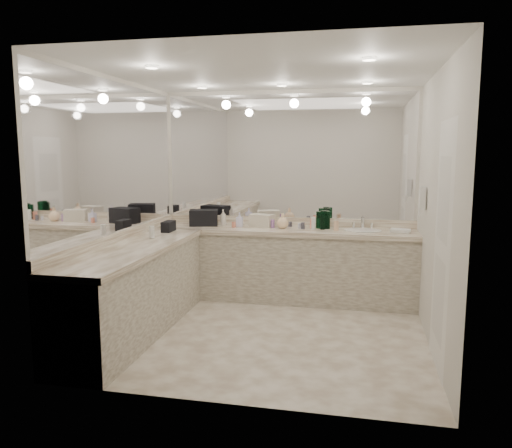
% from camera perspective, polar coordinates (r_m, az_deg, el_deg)
% --- Properties ---
extents(floor, '(3.20, 3.20, 0.00)m').
position_cam_1_polar(floor, '(5.24, 1.11, -12.26)').
color(floor, beige).
rests_on(floor, ground).
extents(ceiling, '(3.20, 3.20, 0.00)m').
position_cam_1_polar(ceiling, '(4.96, 1.20, 17.12)').
color(ceiling, white).
rests_on(ceiling, floor).
extents(wall_back, '(3.20, 0.02, 2.60)m').
position_cam_1_polar(wall_back, '(6.41, 3.66, 3.46)').
color(wall_back, beige).
rests_on(wall_back, floor).
extents(wall_left, '(0.02, 3.00, 2.60)m').
position_cam_1_polar(wall_left, '(5.46, -15.59, 2.33)').
color(wall_left, beige).
rests_on(wall_left, floor).
extents(wall_right, '(0.02, 3.00, 2.60)m').
position_cam_1_polar(wall_right, '(4.90, 19.88, 1.48)').
color(wall_right, beige).
rests_on(wall_right, floor).
extents(vanity_back_base, '(3.20, 0.60, 0.84)m').
position_cam_1_polar(vanity_back_base, '(6.25, 3.19, -4.84)').
color(vanity_back_base, beige).
rests_on(vanity_back_base, floor).
extents(vanity_back_top, '(3.20, 0.64, 0.06)m').
position_cam_1_polar(vanity_back_top, '(6.15, 3.20, -0.77)').
color(vanity_back_top, '#F1E4CE').
rests_on(vanity_back_top, vanity_back_base).
extents(vanity_left_base, '(0.60, 2.40, 0.84)m').
position_cam_1_polar(vanity_left_base, '(5.23, -13.79, -7.70)').
color(vanity_left_base, beige).
rests_on(vanity_left_base, floor).
extents(vanity_left_top, '(0.64, 2.42, 0.06)m').
position_cam_1_polar(vanity_left_top, '(5.12, -13.86, -2.86)').
color(vanity_left_top, '#F1E4CE').
rests_on(vanity_left_top, vanity_left_base).
extents(backsplash_back, '(3.20, 0.04, 0.10)m').
position_cam_1_polar(backsplash_back, '(6.43, 3.60, 0.33)').
color(backsplash_back, '#F1E4CE').
rests_on(backsplash_back, vanity_back_top).
extents(backsplash_left, '(0.04, 3.00, 0.10)m').
position_cam_1_polar(backsplash_left, '(5.50, -15.27, -1.30)').
color(backsplash_left, '#F1E4CE').
rests_on(backsplash_left, vanity_left_top).
extents(mirror_back, '(3.12, 0.01, 1.55)m').
position_cam_1_polar(mirror_back, '(6.37, 3.68, 7.71)').
color(mirror_back, white).
rests_on(mirror_back, wall_back).
extents(mirror_left, '(0.01, 2.92, 1.55)m').
position_cam_1_polar(mirror_left, '(5.43, -15.68, 7.32)').
color(mirror_left, white).
rests_on(mirror_left, wall_left).
extents(sink, '(0.44, 0.44, 0.03)m').
position_cam_1_polar(sink, '(6.09, 12.09, -0.80)').
color(sink, white).
rests_on(sink, vanity_back_top).
extents(faucet, '(0.24, 0.16, 0.14)m').
position_cam_1_polar(faucet, '(6.29, 12.11, 0.17)').
color(faucet, silver).
rests_on(faucet, vanity_back_top).
extents(wall_phone, '(0.06, 0.10, 0.24)m').
position_cam_1_polar(wall_phone, '(5.58, 18.47, 2.84)').
color(wall_phone, white).
rests_on(wall_phone, wall_right).
extents(door, '(0.02, 0.82, 2.10)m').
position_cam_1_polar(door, '(4.44, 20.43, -2.47)').
color(door, white).
rests_on(door, wall_right).
extents(black_toiletry_bag, '(0.40, 0.31, 0.20)m').
position_cam_1_polar(black_toiletry_bag, '(6.40, -6.01, 0.73)').
color(black_toiletry_bag, black).
rests_on(black_toiletry_bag, vanity_back_top).
extents(black_bag_spill, '(0.10, 0.23, 0.13)m').
position_cam_1_polar(black_bag_spill, '(5.98, -9.98, -0.26)').
color(black_bag_spill, black).
rests_on(black_bag_spill, vanity_left_top).
extents(cream_cosmetic_case, '(0.32, 0.25, 0.16)m').
position_cam_1_polar(cream_cosmetic_case, '(6.26, 0.68, 0.43)').
color(cream_cosmetic_case, beige).
rests_on(cream_cosmetic_case, vanity_back_top).
extents(hand_towel, '(0.24, 0.18, 0.04)m').
position_cam_1_polar(hand_towel, '(6.08, 16.16, -0.74)').
color(hand_towel, white).
rests_on(hand_towel, vanity_back_top).
extents(lotion_left, '(0.06, 0.06, 0.13)m').
position_cam_1_polar(lotion_left, '(5.54, -11.82, -0.94)').
color(lotion_left, white).
rests_on(lotion_left, vanity_left_top).
extents(soap_bottle_a, '(0.09, 0.09, 0.20)m').
position_cam_1_polar(soap_bottle_a, '(6.39, -3.77, 0.76)').
color(soap_bottle_a, silver).
rests_on(soap_bottle_a, vanity_back_top).
extents(soap_bottle_b, '(0.08, 0.09, 0.18)m').
position_cam_1_polar(soap_bottle_b, '(6.28, -1.89, 0.51)').
color(soap_bottle_b, white).
rests_on(soap_bottle_b, vanity_back_top).
extents(soap_bottle_c, '(0.16, 0.16, 0.19)m').
position_cam_1_polar(soap_bottle_c, '(6.14, 3.06, 0.38)').
color(soap_bottle_c, '#FFD5A3').
rests_on(soap_bottle_c, vanity_back_top).
extents(green_bottle_0, '(0.07, 0.07, 0.22)m').
position_cam_1_polar(green_bottle_0, '(6.16, 7.72, 0.49)').
color(green_bottle_0, '#0A4423').
rests_on(green_bottle_0, vanity_back_top).
extents(green_bottle_1, '(0.07, 0.07, 0.21)m').
position_cam_1_polar(green_bottle_1, '(6.20, 7.22, 0.49)').
color(green_bottle_1, '#0A4423').
rests_on(green_bottle_1, vanity_back_top).
extents(green_bottle_2, '(0.07, 0.07, 0.21)m').
position_cam_1_polar(green_bottle_2, '(6.24, 7.98, 0.56)').
color(green_bottle_2, '#0A4423').
rests_on(green_bottle_2, vanity_back_top).
extents(green_bottle_3, '(0.07, 0.07, 0.22)m').
position_cam_1_polar(green_bottle_3, '(6.15, 8.15, 0.45)').
color(green_bottle_3, '#0A4423').
rests_on(green_bottle_3, vanity_back_top).
extents(green_bottle_4, '(0.06, 0.06, 0.18)m').
position_cam_1_polar(green_bottle_4, '(6.10, 7.63, 0.24)').
color(green_bottle_4, '#0A4423').
rests_on(green_bottle_4, vanity_back_top).
extents(amenity_bottle_0, '(0.06, 0.06, 0.06)m').
position_cam_1_polar(amenity_bottle_0, '(6.29, 3.90, -0.02)').
color(amenity_bottle_0, '#3F3F4C').
rests_on(amenity_bottle_0, vanity_back_top).
extents(amenity_bottle_1, '(0.06, 0.06, 0.11)m').
position_cam_1_polar(amenity_bottle_1, '(6.19, 6.49, 0.04)').
color(amenity_bottle_1, '#E57F66').
rests_on(amenity_bottle_1, vanity_back_top).
extents(amenity_bottle_2, '(0.04, 0.04, 0.06)m').
position_cam_1_polar(amenity_bottle_2, '(6.15, 4.98, -0.21)').
color(amenity_bottle_2, silver).
rests_on(amenity_bottle_2, vanity_back_top).
extents(amenity_bottle_3, '(0.05, 0.05, 0.07)m').
position_cam_1_polar(amenity_bottle_3, '(6.22, -2.56, -0.07)').
color(amenity_bottle_3, '#E57F66').
rests_on(amenity_bottle_3, vanity_back_top).
extents(amenity_bottle_4, '(0.05, 0.05, 0.10)m').
position_cam_1_polar(amenity_bottle_4, '(6.18, 1.91, 0.04)').
color(amenity_bottle_4, '#9966B2').
rests_on(amenity_bottle_4, vanity_back_top).
extents(amenity_bottle_5, '(0.05, 0.05, 0.15)m').
position_cam_1_polar(amenity_bottle_5, '(6.09, 6.59, 0.09)').
color(amenity_bottle_5, white).
rests_on(amenity_bottle_5, vanity_back_top).
extents(amenity_bottle_6, '(0.05, 0.05, 0.09)m').
position_cam_1_polar(amenity_bottle_6, '(6.39, -5.42, 0.22)').
color(amenity_bottle_6, '#3F3F4C').
rests_on(amenity_bottle_6, vanity_back_top).
extents(amenity_bottle_7, '(0.05, 0.05, 0.08)m').
position_cam_1_polar(amenity_bottle_7, '(6.10, 5.39, -0.21)').
color(amenity_bottle_7, '#3F3F4C').
rests_on(amenity_bottle_7, vanity_back_top).
extents(amenity_bottle_8, '(0.06, 0.06, 0.12)m').
position_cam_1_polar(amenity_bottle_8, '(6.02, 9.15, -0.21)').
color(amenity_bottle_8, '#E0B28C').
rests_on(amenity_bottle_8, vanity_back_top).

